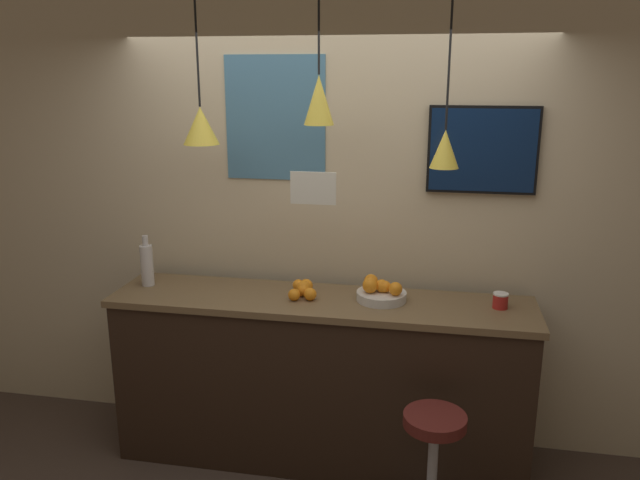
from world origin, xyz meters
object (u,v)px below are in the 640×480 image
juice_bottle (147,264)px  spread_jar (500,301)px  bar_stool (432,465)px  mounted_tv (483,150)px  fruit_bowl (381,292)px

juice_bottle → spread_jar: 2.08m
bar_stool → spread_jar: bearing=60.3°
juice_bottle → mounted_tv: (1.95, 0.29, 0.70)m
bar_stool → juice_bottle: 2.00m
spread_jar → mounted_tv: mounted_tv is taller
bar_stool → juice_bottle: bearing=161.8°
fruit_bowl → bar_stool: bearing=-60.0°
fruit_bowl → spread_jar: size_ratio=3.28×
bar_stool → fruit_bowl: fruit_bowl is taller
bar_stool → spread_jar: 0.95m
mounted_tv → fruit_bowl: bearing=-151.4°
juice_bottle → spread_jar: bearing=0.0°
bar_stool → juice_bottle: juice_bottle is taller
spread_jar → juice_bottle: bearing=180.0°
juice_bottle → mounted_tv: bearing=8.4°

